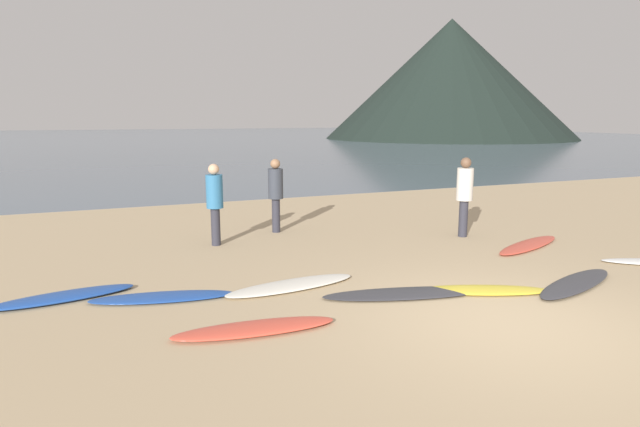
{
  "coord_description": "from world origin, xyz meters",
  "views": [
    {
      "loc": [
        -4.59,
        -4.88,
        2.54
      ],
      "look_at": [
        -0.52,
        4.94,
        0.6
      ],
      "focal_mm": 29.75,
      "sensor_mm": 36.0,
      "label": 1
    }
  ],
  "objects_px": {
    "person_2": "(215,198)",
    "surfboard_1": "(162,297)",
    "person_1": "(465,190)",
    "surfboard_6": "(576,283)",
    "surfboard_5": "(484,290)",
    "person_0": "(276,189)",
    "surfboard_4": "(405,293)",
    "surfboard_3": "(291,285)",
    "surfboard_7": "(529,245)",
    "surfboard_2": "(255,328)",
    "surfboard_0": "(62,297)"
  },
  "relations": [
    {
      "from": "surfboard_7",
      "to": "person_1",
      "type": "height_order",
      "value": "person_1"
    },
    {
      "from": "surfboard_7",
      "to": "person_0",
      "type": "xyz_separation_m",
      "value": [
        -4.22,
        3.22,
        0.93
      ]
    },
    {
      "from": "surfboard_5",
      "to": "surfboard_7",
      "type": "relative_size",
      "value": 0.86
    },
    {
      "from": "person_2",
      "to": "surfboard_1",
      "type": "bearing_deg",
      "value": -35.76
    },
    {
      "from": "surfboard_3",
      "to": "surfboard_5",
      "type": "relative_size",
      "value": 1.09
    },
    {
      "from": "surfboard_0",
      "to": "surfboard_5",
      "type": "relative_size",
      "value": 1.01
    },
    {
      "from": "surfboard_2",
      "to": "person_1",
      "type": "relative_size",
      "value": 1.17
    },
    {
      "from": "surfboard_4",
      "to": "surfboard_1",
      "type": "bearing_deg",
      "value": 174.61
    },
    {
      "from": "person_0",
      "to": "surfboard_2",
      "type": "bearing_deg",
      "value": 173.21
    },
    {
      "from": "surfboard_4",
      "to": "surfboard_7",
      "type": "distance_m",
      "value": 4.14
    },
    {
      "from": "surfboard_4",
      "to": "person_1",
      "type": "height_order",
      "value": "person_1"
    },
    {
      "from": "surfboard_0",
      "to": "surfboard_4",
      "type": "height_order",
      "value": "surfboard_0"
    },
    {
      "from": "person_1",
      "to": "surfboard_6",
      "type": "bearing_deg",
      "value": -122.28
    },
    {
      "from": "surfboard_3",
      "to": "surfboard_5",
      "type": "height_order",
      "value": "surfboard_3"
    },
    {
      "from": "person_0",
      "to": "person_1",
      "type": "bearing_deg",
      "value": -105.04
    },
    {
      "from": "person_2",
      "to": "surfboard_5",
      "type": "bearing_deg",
      "value": 23.97
    },
    {
      "from": "surfboard_5",
      "to": "person_2",
      "type": "height_order",
      "value": "person_2"
    },
    {
      "from": "surfboard_1",
      "to": "surfboard_5",
      "type": "height_order",
      "value": "surfboard_1"
    },
    {
      "from": "surfboard_3",
      "to": "surfboard_6",
      "type": "xyz_separation_m",
      "value": [
        4.05,
        -1.58,
        0.0
      ]
    },
    {
      "from": "surfboard_7",
      "to": "person_1",
      "type": "xyz_separation_m",
      "value": [
        -0.64,
        1.26,
        0.97
      ]
    },
    {
      "from": "surfboard_1",
      "to": "surfboard_2",
      "type": "height_order",
      "value": "surfboard_2"
    },
    {
      "from": "surfboard_2",
      "to": "surfboard_3",
      "type": "height_order",
      "value": "surfboard_2"
    },
    {
      "from": "person_0",
      "to": "surfboard_6",
      "type": "bearing_deg",
      "value": -136.93
    },
    {
      "from": "surfboard_3",
      "to": "surfboard_5",
      "type": "xyz_separation_m",
      "value": [
        2.56,
        -1.28,
        -0.01
      ]
    },
    {
      "from": "surfboard_1",
      "to": "surfboard_3",
      "type": "xyz_separation_m",
      "value": [
        1.86,
        -0.2,
        0.0
      ]
    },
    {
      "from": "surfboard_5",
      "to": "surfboard_6",
      "type": "distance_m",
      "value": 1.52
    },
    {
      "from": "surfboard_0",
      "to": "surfboard_7",
      "type": "bearing_deg",
      "value": -11.24
    },
    {
      "from": "person_0",
      "to": "person_1",
      "type": "distance_m",
      "value": 4.08
    },
    {
      "from": "surfboard_2",
      "to": "surfboard_6",
      "type": "height_order",
      "value": "surfboard_2"
    },
    {
      "from": "person_1",
      "to": "surfboard_4",
      "type": "bearing_deg",
      "value": -161.86
    },
    {
      "from": "surfboard_1",
      "to": "surfboard_3",
      "type": "bearing_deg",
      "value": 5.57
    },
    {
      "from": "surfboard_5",
      "to": "person_0",
      "type": "bearing_deg",
      "value": 130.27
    },
    {
      "from": "surfboard_5",
      "to": "person_1",
      "type": "relative_size",
      "value": 1.14
    },
    {
      "from": "surfboard_2",
      "to": "surfboard_3",
      "type": "relative_size",
      "value": 0.94
    },
    {
      "from": "person_1",
      "to": "surfboard_2",
      "type": "bearing_deg",
      "value": -172.89
    },
    {
      "from": "surfboard_0",
      "to": "person_1",
      "type": "bearing_deg",
      "value": -2.01
    },
    {
      "from": "surfboard_4",
      "to": "person_2",
      "type": "distance_m",
      "value": 4.6
    },
    {
      "from": "surfboard_3",
      "to": "surfboard_7",
      "type": "xyz_separation_m",
      "value": [
        5.22,
        0.62,
        -0.0
      ]
    },
    {
      "from": "surfboard_5",
      "to": "surfboard_7",
      "type": "bearing_deg",
      "value": 58.8
    },
    {
      "from": "surfboard_1",
      "to": "surfboard_5",
      "type": "relative_size",
      "value": 1.03
    },
    {
      "from": "surfboard_5",
      "to": "surfboard_6",
      "type": "relative_size",
      "value": 0.9
    },
    {
      "from": "surfboard_3",
      "to": "person_0",
      "type": "relative_size",
      "value": 1.29
    },
    {
      "from": "surfboard_1",
      "to": "surfboard_7",
      "type": "height_order",
      "value": "surfboard_7"
    },
    {
      "from": "surfboard_0",
      "to": "surfboard_7",
      "type": "relative_size",
      "value": 0.86
    },
    {
      "from": "person_0",
      "to": "person_2",
      "type": "relative_size",
      "value": 1.0
    },
    {
      "from": "surfboard_7",
      "to": "person_2",
      "type": "xyz_separation_m",
      "value": [
        -5.71,
        2.51,
        0.93
      ]
    },
    {
      "from": "surfboard_0",
      "to": "surfboard_6",
      "type": "distance_m",
      "value": 7.57
    },
    {
      "from": "surfboard_0",
      "to": "surfboard_1",
      "type": "xyz_separation_m",
      "value": [
        1.3,
        -0.52,
        -0.01
      ]
    },
    {
      "from": "person_1",
      "to": "person_2",
      "type": "bearing_deg",
      "value": 142.56
    },
    {
      "from": "surfboard_1",
      "to": "surfboard_4",
      "type": "distance_m",
      "value": 3.46
    }
  ]
}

